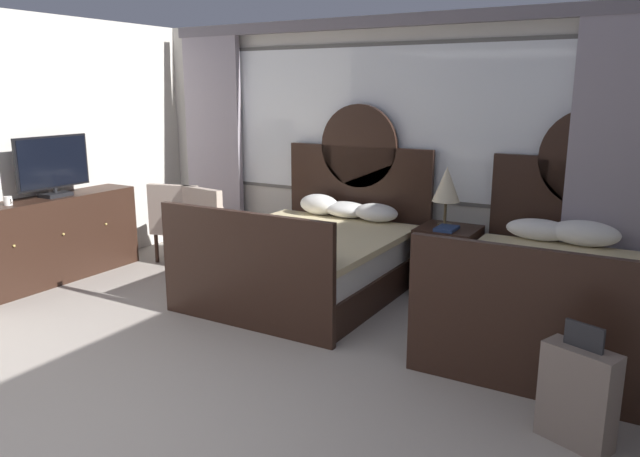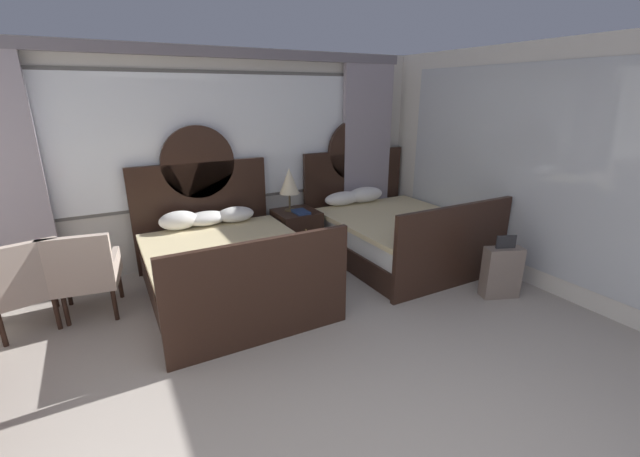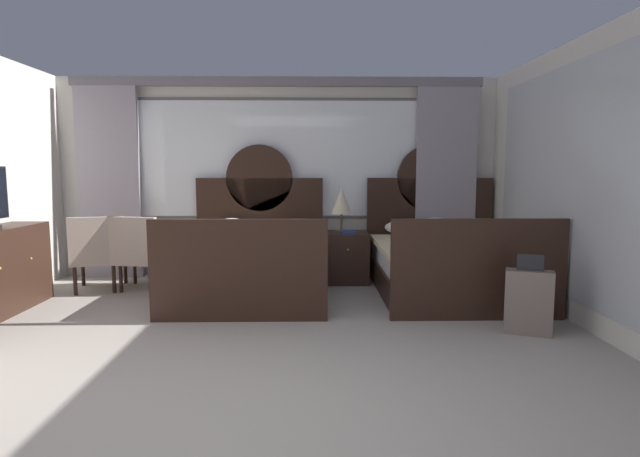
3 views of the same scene
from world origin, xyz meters
name	(u,v)px [view 1 (image 1 of 3)]	position (x,y,z in m)	size (l,w,h in m)	color
wall_back_window	(384,140)	(0.00, 4.36, 1.42)	(5.92, 0.22, 2.70)	beige
bed_near_window	(312,255)	(-0.25, 3.28, 0.36)	(1.71, 2.15, 1.80)	black
bed_near_mirror	(562,295)	(2.06, 3.28, 0.36)	(1.71, 2.15, 1.80)	black
nightstand_between_beds	(447,260)	(0.90, 3.91, 0.33)	(0.55, 0.58, 0.65)	black
table_lamp_on_nightstand	(446,185)	(0.84, 3.97, 1.05)	(0.27, 0.27, 0.58)	brown
book_on_nightstand	(447,228)	(0.92, 3.80, 0.67)	(0.18, 0.26, 0.03)	navy
dresser_minibar	(50,240)	(-2.75, 2.19, 0.44)	(0.45, 1.94, 0.88)	black
tv_flatscreen	(53,166)	(-2.73, 2.30, 1.19)	(0.20, 0.82, 0.62)	black
cup_on_dresser	(8,201)	(-2.70, 1.76, 0.92)	(0.11, 0.08, 0.08)	white
armchair_by_window_left	(215,224)	(-1.63, 3.46, 0.49)	(0.69, 0.69, 0.91)	#B29E8E
armchair_by_window_centre	(182,219)	(-2.12, 3.46, 0.49)	(0.73, 0.73, 0.91)	#B29E8E
suitcase_on_floor	(578,396)	(2.38, 1.76, 0.29)	(0.44, 0.31, 0.72)	#75665B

